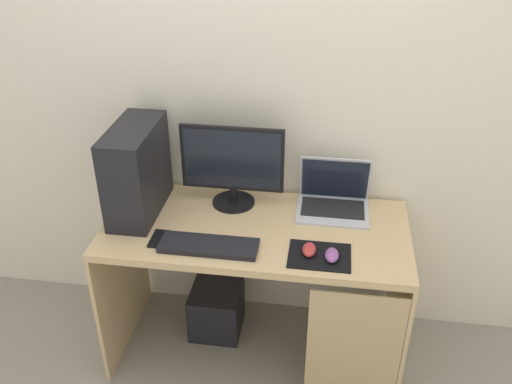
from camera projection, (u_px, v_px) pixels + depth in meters
name	position (u px, v px, depth m)	size (l,w,h in m)	color
ground_plane	(256.00, 347.00, 2.86)	(8.00, 8.00, 0.00)	gray
wall_back	(268.00, 84.00, 2.51)	(4.00, 0.05, 2.60)	beige
desk	(259.00, 256.00, 2.55)	(1.37, 0.64, 0.76)	tan
pc_tower	(137.00, 170.00, 2.49)	(0.19, 0.44, 0.42)	black
monitor	(232.00, 166.00, 2.54)	(0.48, 0.20, 0.40)	black
laptop	(333.00, 200.00, 2.58)	(0.33, 0.25, 0.24)	#B7BCC6
keyboard	(209.00, 246.00, 2.33)	(0.42, 0.14, 0.02)	black
mousepad	(320.00, 256.00, 2.29)	(0.26, 0.20, 0.01)	black
mouse_left	(309.00, 250.00, 2.29)	(0.06, 0.10, 0.03)	#B23333
mouse_right	(332.00, 255.00, 2.26)	(0.06, 0.10, 0.03)	#8C4C99
cell_phone	(159.00, 239.00, 2.39)	(0.07, 0.13, 0.01)	black
subwoofer	(217.00, 310.00, 2.91)	(0.26, 0.26, 0.26)	black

